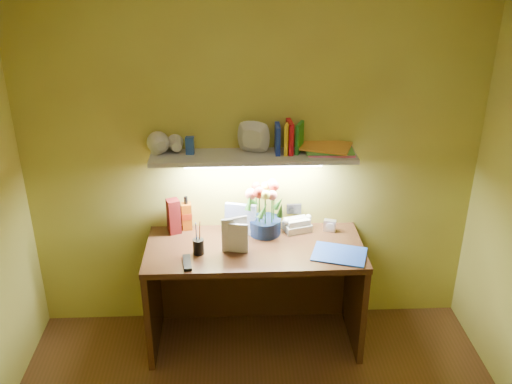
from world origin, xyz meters
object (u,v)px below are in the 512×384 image
telephone (297,223)px  whisky_bottle (187,213)px  flower_bouquet (265,208)px  desk (255,295)px  desk_clock (330,226)px

telephone → whisky_bottle: 0.75m
flower_bouquet → whisky_bottle: flower_bouquet is taller
desk → telephone: bearing=34.7°
desk_clock → whisky_bottle: size_ratio=0.34×
telephone → flower_bouquet: bearing=171.3°
telephone → desk_clock: bearing=-21.6°
desk → desk_clock: (0.51, 0.18, 0.42)m
desk → telephone: (0.29, 0.20, 0.43)m
telephone → whisky_bottle: size_ratio=0.71×
telephone → desk: bearing=-162.0°
desk → flower_bouquet: (0.08, 0.17, 0.56)m
desk → whisky_bottle: size_ratio=5.79×
telephone → whisky_bottle: (-0.74, 0.05, 0.07)m
flower_bouquet → desk_clock: bearing=1.6°
flower_bouquet → whisky_bottle: 0.53m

